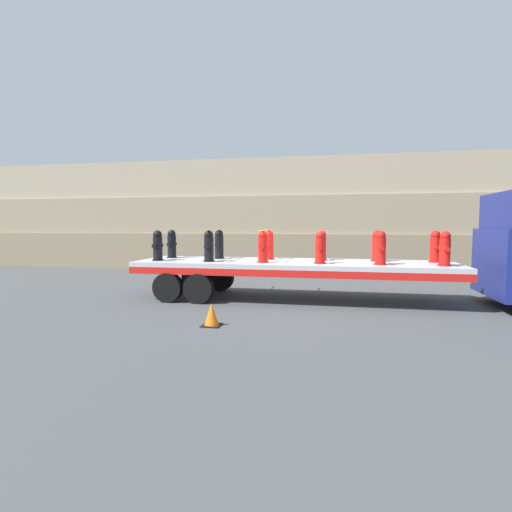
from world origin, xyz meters
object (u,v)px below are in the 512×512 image
(flatbed_trailer, at_px, (272,268))
(fire_hydrant_black_near_1, at_px, (209,246))
(fire_hydrant_red_far_4, at_px, (377,246))
(fire_hydrant_red_far_3, at_px, (321,246))
(fire_hydrant_red_near_4, at_px, (381,248))
(traffic_cone, at_px, (212,315))
(fire_hydrant_black_far_0, at_px, (172,244))
(fire_hydrant_red_far_5, at_px, (435,247))
(fire_hydrant_red_near_2, at_px, (263,247))
(fire_hydrant_red_far_2, at_px, (269,245))
(fire_hydrant_black_near_0, at_px, (158,246))
(fire_hydrant_black_far_1, at_px, (219,245))
(fire_hydrant_red_near_5, at_px, (445,249))
(fire_hydrant_red_near_3, at_px, (320,248))

(flatbed_trailer, xyz_separation_m, fire_hydrant_black_near_1, (-1.82, -0.53, 0.67))
(flatbed_trailer, height_order, fire_hydrant_red_far_4, fire_hydrant_red_far_4)
(fire_hydrant_black_near_1, distance_m, fire_hydrant_red_far_3, 3.44)
(fire_hydrant_red_near_4, xyz_separation_m, traffic_cone, (-3.89, -2.97, -1.36))
(flatbed_trailer, xyz_separation_m, traffic_cone, (-0.80, -3.50, -0.69))
(flatbed_trailer, distance_m, fire_hydrant_red_far_4, 3.21)
(fire_hydrant_black_far_0, bearing_deg, fire_hydrant_red_far_5, 0.00)
(fire_hydrant_black_near_1, bearing_deg, fire_hydrant_red_far_3, 18.05)
(fire_hydrant_red_near_2, height_order, fire_hydrant_red_far_4, same)
(fire_hydrant_red_far_2, bearing_deg, fire_hydrant_red_far_4, 0.00)
(fire_hydrant_red_far_4, xyz_separation_m, traffic_cone, (-3.89, -4.03, -1.36))
(fire_hydrant_red_near_2, relative_size, fire_hydrant_red_far_4, 1.00)
(fire_hydrant_black_near_0, xyz_separation_m, fire_hydrant_black_far_1, (1.64, 1.07, 0.00))
(fire_hydrant_black_far_0, xyz_separation_m, fire_hydrant_red_near_5, (8.18, -1.07, 0.00))
(fire_hydrant_black_far_1, bearing_deg, fire_hydrant_red_far_3, 0.00)
(fire_hydrant_red_far_3, distance_m, traffic_cone, 4.82)
(fire_hydrant_red_far_2, xyz_separation_m, traffic_cone, (-0.62, -4.03, -1.36))
(fire_hydrant_red_far_5, bearing_deg, flatbed_trailer, -173.57)
(fire_hydrant_red_far_4, xyz_separation_m, fire_hydrant_red_far_5, (1.64, 0.00, 0.00))
(flatbed_trailer, bearing_deg, fire_hydrant_red_near_2, -108.57)
(traffic_cone, bearing_deg, fire_hydrant_red_far_4, 46.06)
(fire_hydrant_black_near_0, distance_m, fire_hydrant_black_far_1, 1.95)
(fire_hydrant_red_near_5, bearing_deg, fire_hydrant_red_near_2, 180.00)
(traffic_cone, bearing_deg, fire_hydrant_black_near_0, 131.82)
(fire_hydrant_red_near_3, bearing_deg, flatbed_trailer, 159.90)
(fire_hydrant_black_near_1, bearing_deg, fire_hydrant_black_far_0, 146.90)
(traffic_cone, bearing_deg, fire_hydrant_red_near_3, 52.82)
(fire_hydrant_red_far_2, bearing_deg, fire_hydrant_black_near_0, -161.95)
(fire_hydrant_black_near_1, distance_m, fire_hydrant_red_near_5, 6.54)
(fire_hydrant_black_far_1, relative_size, fire_hydrant_red_far_3, 1.00)
(fire_hydrant_black_far_0, relative_size, fire_hydrant_red_far_2, 1.00)
(fire_hydrant_black_near_0, relative_size, fire_hydrant_black_far_1, 1.00)
(fire_hydrant_black_far_1, height_order, fire_hydrant_red_near_4, same)
(fire_hydrant_red_near_4, bearing_deg, fire_hydrant_red_far_5, 33.10)
(fire_hydrant_red_far_2, relative_size, fire_hydrant_red_far_4, 1.00)
(fire_hydrant_black_near_1, bearing_deg, fire_hydrant_red_far_4, 12.26)
(fire_hydrant_black_near_0, xyz_separation_m, fire_hydrant_black_near_1, (1.64, 0.00, 0.00))
(fire_hydrant_black_far_1, height_order, traffic_cone, fire_hydrant_black_far_1)
(flatbed_trailer, xyz_separation_m, fire_hydrant_red_far_4, (3.09, 0.53, 0.67))
(fire_hydrant_red_near_2, bearing_deg, fire_hydrant_red_near_5, 0.00)
(fire_hydrant_black_near_1, bearing_deg, traffic_cone, -71.04)
(fire_hydrant_red_far_3, relative_size, traffic_cone, 1.81)
(fire_hydrant_black_far_0, relative_size, fire_hydrant_red_far_4, 1.00)
(fire_hydrant_red_near_2, bearing_deg, fire_hydrant_black_near_0, 180.00)
(fire_hydrant_black_far_1, relative_size, traffic_cone, 1.81)
(fire_hydrant_black_near_0, bearing_deg, fire_hydrant_black_far_0, 90.00)
(fire_hydrant_red_near_4, bearing_deg, traffic_cone, -142.64)
(fire_hydrant_black_near_0, relative_size, fire_hydrant_red_near_5, 1.00)
(fire_hydrant_black_far_1, xyz_separation_m, fire_hydrant_red_far_2, (1.64, 0.00, 0.00))
(fire_hydrant_red_near_4, height_order, fire_hydrant_red_near_5, same)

